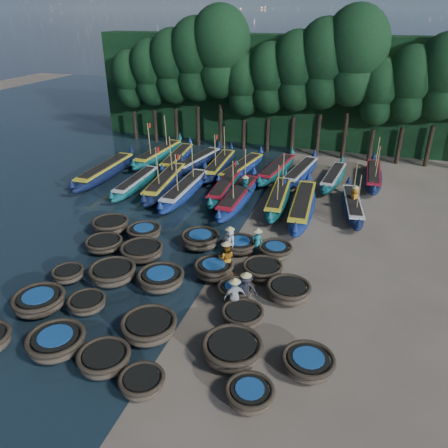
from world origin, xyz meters
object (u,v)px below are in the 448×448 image
(long_boat_8, at_px, (352,205))
(long_boat_13, at_px, (242,169))
(coracle_13, at_px, (235,290))
(coracle_24, at_px, (275,251))
(long_boat_7, at_px, (302,206))
(fisherman_3, at_px, (246,289))
(coracle_7, at_px, (149,327))
(coracle_23, at_px, (239,245))
(coracle_16, at_px, (142,251))
(fisherman_4, at_px, (235,295))
(long_boat_6, at_px, (278,198))
(fisherman_5, at_px, (245,188))
(long_boat_15, at_px, (300,173))
(coracle_14, at_px, (242,315))
(long_boat_3, at_px, (185,190))
(coracle_4, at_px, (250,394))
(fisherman_1, at_px, (257,241))
(long_boat_0, at_px, (106,171))
(coracle_5, at_px, (39,301))
(long_boat_10, at_px, (177,158))
(fisherman_2, at_px, (226,257))
(coracle_9, at_px, (308,363))
(long_boat_5, at_px, (238,197))
(coracle_2, at_px, (104,359))
(coracle_6, at_px, (87,303))
(long_boat_16, at_px, (333,177))
(long_boat_11, at_px, (198,161))
(long_boat_2, at_px, (165,183))
(long_boat_9, at_px, (159,154))
(coracle_18, at_px, (262,270))
(coracle_21, at_px, (144,232))
(coracle_17, at_px, (214,269))
(long_boat_4, at_px, (225,187))
(fisherman_0, at_px, (230,241))
(coracle_3, at_px, (142,382))
(coracle_19, at_px, (288,291))
(coracle_8, at_px, (232,350))
(long_boat_1, at_px, (136,183))
(coracle_15, at_px, (104,244))
(coracle_10, at_px, (68,274))
(long_boat_14, at_px, (277,170))
(long_boat_12, at_px, (219,165))
(coracle_11, at_px, (113,273))
(coracle_1, at_px, (56,342))

(long_boat_8, distance_m, long_boat_13, 10.02)
(coracle_13, distance_m, coracle_24, 4.22)
(long_boat_7, height_order, fisherman_3, fisherman_3)
(coracle_7, height_order, coracle_23, coracle_7)
(coracle_16, xyz_separation_m, fisherman_4, (6.05, -2.89, 0.46))
(long_boat_6, distance_m, fisherman_5, 2.43)
(long_boat_15, bearing_deg, coracle_14, -80.10)
(coracle_24, xyz_separation_m, long_boat_3, (-7.84, 6.29, 0.15))
(coracle_4, height_order, long_boat_13, long_boat_13)
(fisherman_1, bearing_deg, long_boat_0, -37.21)
(coracle_5, distance_m, coracle_7, 5.40)
(coracle_4, relative_size, long_boat_10, 0.25)
(long_boat_13, bearing_deg, fisherman_1, -61.02)
(long_boat_15, relative_size, fisherman_2, 4.15)
(coracle_7, distance_m, coracle_9, 6.44)
(long_boat_5, bearing_deg, coracle_2, -90.92)
(coracle_6, bearing_deg, long_boat_16, 65.59)
(long_boat_7, height_order, long_boat_11, long_boat_7)
(coracle_2, distance_m, long_boat_3, 16.56)
(long_boat_2, bearing_deg, long_boat_9, 113.50)
(coracle_18, xyz_separation_m, long_boat_15, (-0.47, 14.52, 0.13))
(coracle_21, xyz_separation_m, long_boat_7, (8.19, 6.23, 0.17))
(fisherman_1, bearing_deg, coracle_17, 53.12)
(coracle_13, bearing_deg, fisherman_3, -37.09)
(coracle_16, height_order, long_boat_15, long_boat_15)
(long_boat_4, bearing_deg, long_boat_13, 86.19)
(long_boat_3, bearing_deg, coracle_9, -52.84)
(long_boat_8, height_order, long_boat_11, long_boat_8)
(long_boat_6, bearing_deg, coracle_13, -92.41)
(long_boat_8, bearing_deg, fisherman_0, -135.68)
(coracle_3, distance_m, coracle_19, 7.94)
(coracle_8, xyz_separation_m, long_boat_1, (-11.93, 14.57, 0.04))
(long_boat_7, bearing_deg, long_boat_2, 171.11)
(coracle_23, relative_size, fisherman_3, 1.15)
(long_boat_6, relative_size, long_boat_16, 1.10)
(fisherman_1, bearing_deg, coracle_9, 108.66)
(coracle_14, xyz_separation_m, long_boat_4, (-5.19, 13.53, 0.15))
(coracle_9, xyz_separation_m, fisherman_0, (-5.28, 7.22, 0.48))
(long_boat_2, bearing_deg, long_boat_6, -6.83)
(long_boat_15, bearing_deg, coracle_15, -111.80)
(long_boat_0, bearing_deg, long_boat_16, 13.81)
(coracle_10, xyz_separation_m, long_boat_14, (6.62, 17.95, 0.18))
(coracle_19, xyz_separation_m, long_boat_10, (-12.66, 16.27, 0.11))
(long_boat_12, distance_m, fisherman_4, 18.51)
(fisherman_3, bearing_deg, coracle_17, 122.22)
(coracle_14, relative_size, fisherman_2, 1.00)
(coracle_11, bearing_deg, fisherman_4, -4.35)
(coracle_8, bearing_deg, coracle_3, -136.17)
(long_boat_3, bearing_deg, coracle_23, -47.32)
(coracle_1, xyz_separation_m, fisherman_3, (6.17, 5.15, 0.41))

